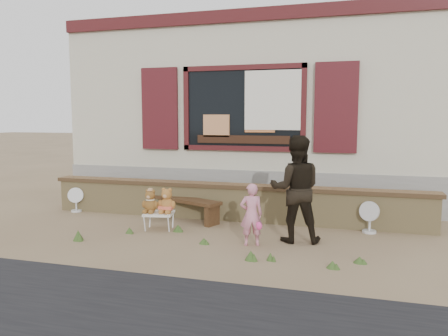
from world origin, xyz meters
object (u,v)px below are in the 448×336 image
(bench, at_px, (183,204))
(adult, at_px, (296,189))
(folding_chair, at_px, (159,214))
(teddy_bear_right, at_px, (167,200))
(teddy_bear_left, at_px, (150,201))
(child, at_px, (251,214))

(bench, bearing_deg, adult, 1.80)
(folding_chair, distance_m, teddy_bear_right, 0.28)
(teddy_bear_left, bearing_deg, teddy_bear_right, 0.00)
(bench, relative_size, child, 1.73)
(bench, relative_size, adult, 0.99)
(bench, bearing_deg, child, -15.24)
(teddy_bear_right, height_order, child, child)
(teddy_bear_right, bearing_deg, child, -28.84)
(teddy_bear_right, bearing_deg, teddy_bear_left, 180.00)
(teddy_bear_right, xyz_separation_m, child, (1.54, -0.48, -0.04))
(adult, bearing_deg, teddy_bear_right, -12.13)
(teddy_bear_right, bearing_deg, bench, 78.83)
(adult, bearing_deg, child, 23.91)
(teddy_bear_left, height_order, adult, adult)
(child, height_order, adult, adult)
(teddy_bear_left, relative_size, adult, 0.25)
(folding_chair, relative_size, child, 0.59)
(bench, distance_m, teddy_bear_left, 0.87)
(bench, xyz_separation_m, adult, (2.14, -0.84, 0.51))
(folding_chair, distance_m, teddy_bear_left, 0.27)
(folding_chair, xyz_separation_m, adult, (2.27, -0.07, 0.54))
(bench, relative_size, teddy_bear_left, 4.01)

